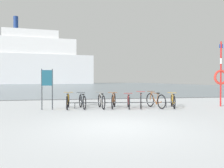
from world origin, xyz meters
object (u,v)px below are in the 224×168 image
at_px(bicycle_2, 101,101).
at_px(rescue_post, 221,76).
at_px(bicycle_5, 141,101).
at_px(bicycle_0, 68,101).
at_px(bicycle_1, 82,101).
at_px(bicycle_7, 173,101).
at_px(bicycle_6, 156,100).
at_px(bicycle_4, 129,102).
at_px(bicycle_3, 114,101).
at_px(ferry_ship, 34,62).
at_px(info_sign, 47,82).

xyz_separation_m(bicycle_2, rescue_post, (6.54, -0.31, 1.30)).
distance_m(bicycle_5, rescue_post, 4.68).
bearing_deg(bicycle_0, bicycle_2, -5.93).
bearing_deg(bicycle_1, bicycle_7, -6.38).
height_order(bicycle_2, bicycle_6, bicycle_6).
bearing_deg(bicycle_4, bicycle_7, -5.46).
relative_size(bicycle_0, bicycle_2, 1.05).
height_order(bicycle_4, rescue_post, rescue_post).
bearing_deg(bicycle_3, bicycle_4, -15.19).
distance_m(bicycle_0, bicycle_5, 3.72).
relative_size(bicycle_6, ferry_ship, 0.04).
xyz_separation_m(bicycle_0, info_sign, (-0.98, -0.24, 0.97)).
bearing_deg(bicycle_2, bicycle_7, -5.94).
bearing_deg(ferry_ship, bicycle_3, -78.06).
height_order(info_sign, rescue_post, rescue_post).
bearing_deg(bicycle_0, ferry_ship, 100.42).
xyz_separation_m(bicycle_3, ferry_ship, (-17.51, 82.80, 8.65)).
xyz_separation_m(bicycle_0, bicycle_7, (5.38, -0.56, -0.02)).
xyz_separation_m(bicycle_2, bicycle_6, (2.79, -0.30, 0.02)).
relative_size(bicycle_2, ferry_ship, 0.03).
bearing_deg(bicycle_6, bicycle_0, 173.99).
distance_m(bicycle_5, bicycle_6, 0.76).
distance_m(bicycle_2, ferry_ship, 84.99).
distance_m(info_sign, ferry_ship, 84.47).
bearing_deg(bicycle_3, bicycle_6, -8.83).
relative_size(bicycle_1, bicycle_2, 1.02).
distance_m(bicycle_0, bicycle_7, 5.41).
bearing_deg(bicycle_7, info_sign, 177.16).
height_order(bicycle_4, ferry_ship, ferry_ship).
distance_m(bicycle_3, ferry_ship, 85.08).
height_order(bicycle_1, bicycle_4, bicycle_1).
xyz_separation_m(bicycle_0, bicycle_5, (3.71, -0.32, 0.01)).
bearing_deg(bicycle_1, info_sign, -173.10).
distance_m(bicycle_0, rescue_post, 8.32).
bearing_deg(bicycle_3, bicycle_1, 176.51).
relative_size(bicycle_5, ferry_ship, 0.04).
distance_m(bicycle_6, info_sign, 5.52).
bearing_deg(bicycle_6, bicycle_3, 171.17).
distance_m(bicycle_5, ferry_ship, 85.56).
xyz_separation_m(bicycle_0, bicycle_3, (2.31, -0.14, 0.01)).
bearing_deg(ferry_ship, bicycle_1, -79.10).
xyz_separation_m(info_sign, ferry_ship, (-14.22, 82.91, 7.69)).
bearing_deg(bicycle_3, rescue_post, -3.36).
distance_m(bicycle_0, bicycle_3, 2.31).
xyz_separation_m(bicycle_6, info_sign, (-5.44, 0.22, 0.95)).
relative_size(bicycle_6, info_sign, 0.90).
bearing_deg(bicycle_7, bicycle_5, 171.97).
relative_size(bicycle_0, ferry_ship, 0.04).
height_order(bicycle_0, info_sign, info_sign).
bearing_deg(bicycle_1, rescue_post, -3.39).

